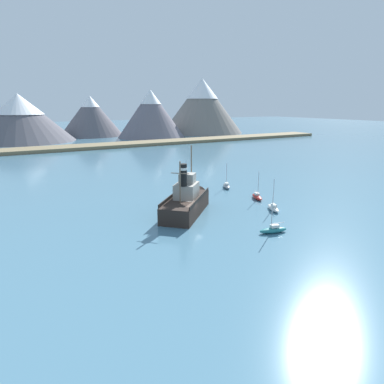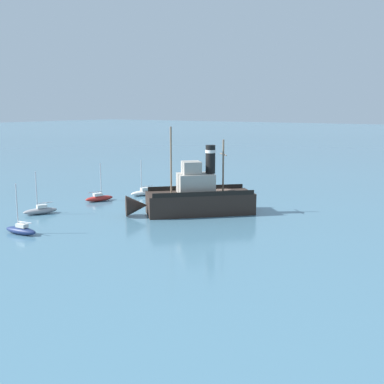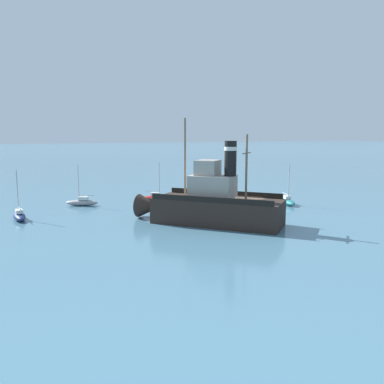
# 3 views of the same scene
# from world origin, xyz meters

# --- Properties ---
(ground_plane) EXTENTS (600.00, 600.00, 0.00)m
(ground_plane) POSITION_xyz_m (0.00, 0.00, 0.00)
(ground_plane) COLOR #477289
(mountain_ridge) EXTENTS (201.46, 54.50, 29.67)m
(mountain_ridge) POSITION_xyz_m (3.21, 129.27, 12.56)
(mountain_ridge) COLOR #56545B
(mountain_ridge) RESTS_ON ground
(shoreline_strip) EXTENTS (240.00, 12.00, 1.20)m
(shoreline_strip) POSITION_xyz_m (0.00, 88.98, 0.60)
(shoreline_strip) COLOR #7A6B4C
(shoreline_strip) RESTS_ON ground
(old_tugboat) EXTENTS (12.59, 12.55, 9.90)m
(old_tugboat) POSITION_xyz_m (1.05, 3.28, 1.83)
(old_tugboat) COLOR #2D231E
(old_tugboat) RESTS_ON ground
(sailboat_red) EXTENTS (2.39, 3.94, 4.90)m
(sailboat_red) POSITION_xyz_m (15.39, 3.94, 0.43)
(sailboat_red) COLOR #B22823
(sailboat_red) RESTS_ON ground
(sailboat_grey) EXTENTS (2.61, 3.91, 4.90)m
(sailboat_grey) POSITION_xyz_m (15.56, 13.17, 0.43)
(sailboat_grey) COLOR gray
(sailboat_grey) RESTS_ON ground
(sailboat_navy) EXTENTS (3.88, 1.42, 4.90)m
(sailboat_navy) POSITION_xyz_m (10.01, 20.00, 0.43)
(sailboat_navy) COLOR navy
(sailboat_navy) RESTS_ON ground
(sailboat_white) EXTENTS (2.49, 3.93, 4.90)m
(sailboat_white) POSITION_xyz_m (13.18, -2.41, 0.43)
(sailboat_white) COLOR white
(sailboat_white) RESTS_ON ground
(sailboat_teal) EXTENTS (3.95, 1.93, 4.90)m
(sailboat_teal) POSITION_xyz_m (6.55, -9.46, 0.43)
(sailboat_teal) COLOR #23757A
(sailboat_teal) RESTS_ON ground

